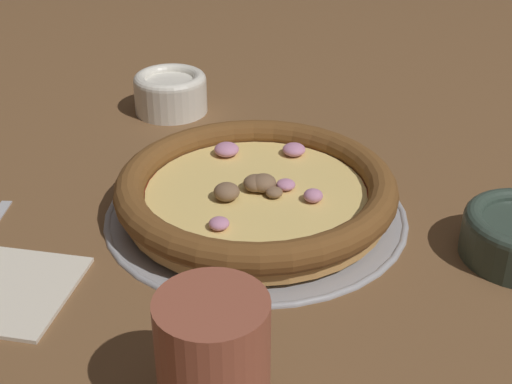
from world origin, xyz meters
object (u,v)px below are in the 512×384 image
Objects in this scene: pizza_tray at (256,211)px; drinking_cup at (213,361)px; bowl_far at (170,91)px; napkin at (10,288)px; pizza at (256,191)px.

pizza_tray is 3.12× the size of drinking_cup.
bowl_far is 0.97× the size of drinking_cup.
bowl_far is 0.82× the size of napkin.
napkin is (0.18, -0.20, -0.03)m from pizza.
bowl_far is (-0.26, -0.17, 0.03)m from pizza_tray.
bowl_far is 0.58m from drinking_cup.
napkin is (-0.11, -0.22, -0.05)m from drinking_cup.
pizza is at bearing -173.52° from pizza_tray.
pizza_tray is 0.27m from napkin.
pizza_tray and napkin have the same top height.
bowl_far is at bearing -146.87° from pizza.
pizza is 0.29m from drinking_cup.
pizza_tray is at bearing -176.11° from drinking_cup.
drinking_cup reaches higher than napkin.
drinking_cup is (0.29, 0.02, 0.05)m from pizza_tray.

